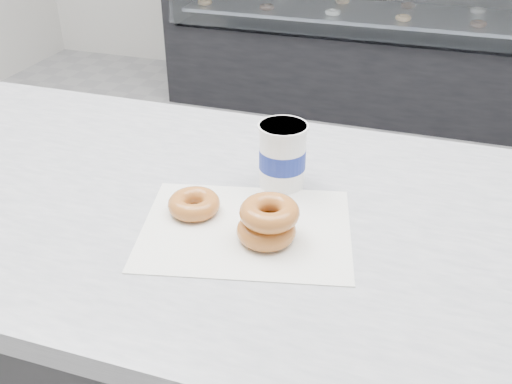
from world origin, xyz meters
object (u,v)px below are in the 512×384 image
Objects in this scene: display_case at (370,27)px; coffee_cup at (282,155)px; counter at (188,367)px; donut_stack at (268,221)px; donut_single at (194,204)px.

coffee_cup is at bearing -86.13° from display_case.
counter is 25.43× the size of coffee_cup.
counter is at bearing -90.00° from display_case.
counter is at bearing 159.31° from donut_stack.
display_case is at bearing 70.63° from coffee_cup.
counter is 0.55m from coffee_cup.
counter is 23.16× the size of donut_stack.
donut_stack is at bearing -20.69° from counter.
donut_stack is at bearing -14.16° from donut_single.
donut_single is 0.74× the size of coffee_cup.
display_case is 2.67m from coffee_cup.
donut_single is at bearing -153.40° from coffee_cup.
donut_stack is at bearing -85.84° from display_case.
coffee_cup is at bearing 28.50° from counter.
donut_single reaches higher than counter.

